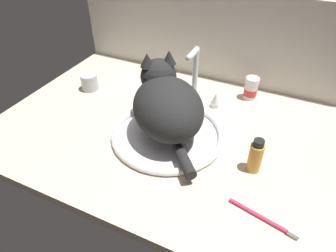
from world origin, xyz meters
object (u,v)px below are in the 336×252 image
faucet (194,82)px  pill_bottle (251,89)px  amber_bottle (256,156)px  cat (166,103)px  toothbrush (264,218)px  sink_basin (168,133)px  metal_jar (89,82)px

faucet → pill_bottle: faucet is taller
faucet → amber_bottle: 37.19cm
cat → toothbrush: 41.90cm
faucet → cat: (-1.33, -20.09, 3.11)cm
cat → amber_bottle: 30.08cm
sink_basin → faucet: faucet is taller
pill_bottle → metal_jar: bearing=-160.9°
amber_bottle → cat: bearing=171.2°
cat → toothbrush: cat is taller
cat → metal_jar: size_ratio=5.15×
cat → pill_bottle: (19.60, 31.69, -7.40)cm
amber_bottle → toothbrush: size_ratio=0.62×
sink_basin → pill_bottle: bearing=61.2°
toothbrush → sink_basin: bearing=151.5°
sink_basin → metal_jar: 42.07cm
cat → metal_jar: 41.11cm
cat → metal_jar: bearing=163.4°
toothbrush → pill_bottle: bearing=106.9°
sink_basin → toothbrush: (33.91, -18.44, -0.35)cm
faucet → pill_bottle: size_ratio=2.50×
metal_jar → pill_bottle: bearing=19.1°
amber_bottle → metal_jar: 69.54cm
faucet → pill_bottle: 22.06cm
amber_bottle → toothbrush: bearing=-68.1°
sink_basin → metal_jar: (-39.94, 13.02, 2.23)cm
cat → pill_bottle: 37.99cm
faucet → amber_bottle: size_ratio=2.01×
sink_basin → pill_bottle: (18.27, 33.19, 3.00)cm
pill_bottle → sink_basin: bearing=-118.8°
sink_basin → faucet: size_ratio=1.68×
faucet → toothbrush: (33.91, -40.04, -7.65)cm
pill_bottle → amber_bottle: size_ratio=0.81×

